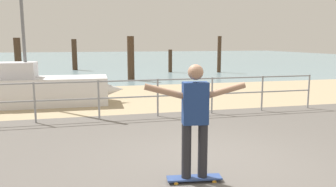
{
  "coord_description": "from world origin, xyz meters",
  "views": [
    {
      "loc": [
        -1.96,
        -5.02,
        2.05
      ],
      "look_at": [
        -0.25,
        2.0,
        0.9
      ],
      "focal_mm": 35.21,
      "sensor_mm": 36.0,
      "label": 1
    }
  ],
  "objects": [
    {
      "name": "beach_strip",
      "position": [
        0.0,
        7.0,
        0.0
      ],
      "size": [
        24.0,
        6.0,
        0.04
      ],
      "primitive_type": "cube",
      "color": "tan",
      "rests_on": "ground"
    },
    {
      "name": "sea_surface",
      "position": [
        0.0,
        35.0,
        0.0
      ],
      "size": [
        72.0,
        50.0,
        0.04
      ],
      "primitive_type": "cube",
      "color": "#75939E",
      "rests_on": "ground"
    },
    {
      "name": "railing_fence",
      "position": [
        -1.72,
        3.6,
        0.7
      ],
      "size": [
        12.58,
        0.05,
        1.05
      ],
      "color": "gray",
      "rests_on": "ground"
    },
    {
      "name": "sailboat",
      "position": [
        -3.41,
        6.07,
        0.52
      ],
      "size": [
        4.97,
        1.48,
        5.44
      ],
      "color": "silver",
      "rests_on": "ground"
    },
    {
      "name": "skateboard",
      "position": [
        -0.51,
        -0.67,
        0.07
      ],
      "size": [
        0.82,
        0.29,
        0.08
      ],
      "color": "#334C8C",
      "rests_on": "ground"
    },
    {
      "name": "skateboarder",
      "position": [
        -0.51,
        -0.67,
        1.02
      ],
      "size": [
        1.45,
        0.26,
        1.65
      ],
      "color": "#26262B",
      "rests_on": "skateboard"
    },
    {
      "name": "groyne_post_0",
      "position": [
        -5.96,
        15.97,
        1.12
      ],
      "size": [
        0.39,
        0.39,
        2.25
      ],
      "primitive_type": "cylinder",
      "color": "#422D1E",
      "rests_on": "ground"
    },
    {
      "name": "groyne_post_1",
      "position": [
        -2.87,
        19.3,
        1.1
      ],
      "size": [
        0.36,
        0.36,
        2.19
      ],
      "primitive_type": "cylinder",
      "color": "#422D1E",
      "rests_on": "ground"
    },
    {
      "name": "groyne_post_2",
      "position": [
        0.22,
        12.19,
        1.15
      ],
      "size": [
        0.36,
        0.36,
        2.31
      ],
      "primitive_type": "cylinder",
      "color": "#422D1E",
      "rests_on": "ground"
    },
    {
      "name": "groyne_post_3",
      "position": [
        3.31,
        16.06,
        0.75
      ],
      "size": [
        0.25,
        0.25,
        1.51
      ],
      "primitive_type": "cylinder",
      "color": "#422D1E",
      "rests_on": "ground"
    },
    {
      "name": "groyne_post_4",
      "position": [
        6.4,
        15.2,
        1.19
      ],
      "size": [
        0.25,
        0.25,
        2.37
      ],
      "primitive_type": "cylinder",
      "color": "#422D1E",
      "rests_on": "ground"
    }
  ]
}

